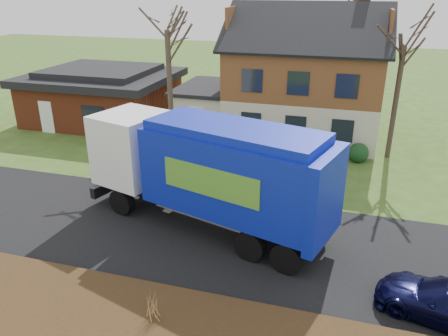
# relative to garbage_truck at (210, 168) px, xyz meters

# --- Properties ---
(ground) EXTENTS (120.00, 120.00, 0.00)m
(ground) POSITION_rel_garbage_truck_xyz_m (0.01, -0.75, -2.54)
(ground) COLOR #334F1A
(ground) RESTS_ON ground
(road) EXTENTS (80.00, 7.00, 0.02)m
(road) POSITION_rel_garbage_truck_xyz_m (0.01, -0.75, -2.53)
(road) COLOR black
(road) RESTS_ON ground
(mulch_verge) EXTENTS (80.00, 3.50, 0.30)m
(mulch_verge) POSITION_rel_garbage_truck_xyz_m (0.01, -6.05, -2.39)
(mulch_verge) COLOR black
(mulch_verge) RESTS_ON ground
(main_house) EXTENTS (12.95, 8.95, 9.26)m
(main_house) POSITION_rel_garbage_truck_xyz_m (1.50, 13.16, 1.49)
(main_house) COLOR beige
(main_house) RESTS_ON ground
(ranch_house) EXTENTS (9.80, 8.20, 3.70)m
(ranch_house) POSITION_rel_garbage_truck_xyz_m (-11.99, 12.25, -0.73)
(ranch_house) COLOR #923B1F
(ranch_house) RESTS_ON ground
(garbage_truck) EXTENTS (10.65, 5.52, 4.41)m
(garbage_truck) POSITION_rel_garbage_truck_xyz_m (0.00, 0.00, 0.00)
(garbage_truck) COLOR black
(garbage_truck) RESTS_ON ground
(silver_sedan) EXTENTS (4.44, 1.58, 1.46)m
(silver_sedan) POSITION_rel_garbage_truck_xyz_m (-4.98, 4.41, -1.81)
(silver_sedan) COLOR #B0B3B8
(silver_sedan) RESTS_ON ground
(tree_front_west) EXTENTS (3.21, 3.21, 9.55)m
(tree_front_west) POSITION_rel_garbage_truck_xyz_m (-4.55, 6.97, 5.33)
(tree_front_west) COLOR #433528
(tree_front_west) RESTS_ON ground
(tree_front_east) EXTENTS (3.17, 3.17, 8.81)m
(tree_front_east) POSITION_rel_garbage_truck_xyz_m (7.21, 10.11, 4.62)
(tree_front_east) COLOR #423127
(tree_front_east) RESTS_ON ground
(grass_clump_mid) EXTENTS (0.30, 0.25, 0.85)m
(grass_clump_mid) POSITION_rel_garbage_truck_xyz_m (0.18, -5.80, -1.82)
(grass_clump_mid) COLOR #9F7746
(grass_clump_mid) RESTS_ON mulch_verge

